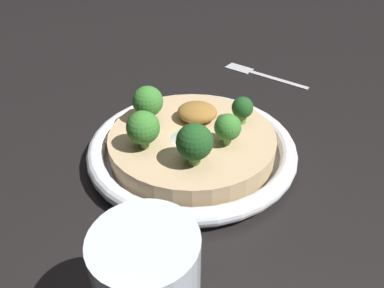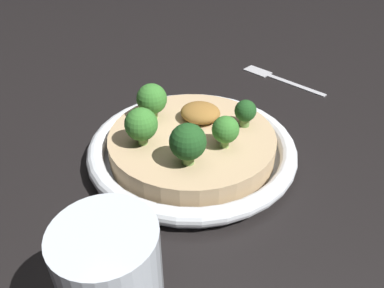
{
  "view_description": "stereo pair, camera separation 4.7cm",
  "coord_description": "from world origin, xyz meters",
  "px_view_note": "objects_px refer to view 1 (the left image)",
  "views": [
    {
      "loc": [
        0.07,
        -0.38,
        0.3
      ],
      "look_at": [
        0.0,
        0.0,
        0.02
      ],
      "focal_mm": 35.0,
      "sensor_mm": 36.0,
      "label": 1
    },
    {
      "loc": [
        0.12,
        -0.37,
        0.3
      ],
      "look_at": [
        0.0,
        0.0,
        0.02
      ],
      "focal_mm": 35.0,
      "sensor_mm": 36.0,
      "label": 2
    }
  ],
  "objects_px": {
    "broccoli_front_right": "(194,142)",
    "fork_utensil": "(257,73)",
    "broccoli_front_left": "(143,128)",
    "risotto_bowl": "(192,147)",
    "broccoli_back_right": "(242,109)",
    "broccoli_right": "(228,128)",
    "broccoli_back_left": "(148,102)"
  },
  "relations": [
    {
      "from": "broccoli_right",
      "to": "fork_utensil",
      "type": "distance_m",
      "value": 0.29
    },
    {
      "from": "broccoli_back_left",
      "to": "fork_utensil",
      "type": "relative_size",
      "value": 0.31
    },
    {
      "from": "broccoli_front_left",
      "to": "broccoli_back_right",
      "type": "distance_m",
      "value": 0.13
    },
    {
      "from": "risotto_bowl",
      "to": "broccoli_front_right",
      "type": "bearing_deg",
      "value": -76.21
    },
    {
      "from": "broccoli_right",
      "to": "broccoli_front_right",
      "type": "relative_size",
      "value": 0.81
    },
    {
      "from": "risotto_bowl",
      "to": "broccoli_front_left",
      "type": "bearing_deg",
      "value": -142.33
    },
    {
      "from": "broccoli_front_right",
      "to": "broccoli_back_right",
      "type": "distance_m",
      "value": 0.1
    },
    {
      "from": "broccoli_right",
      "to": "broccoli_front_left",
      "type": "relative_size",
      "value": 0.85
    },
    {
      "from": "broccoli_front_right",
      "to": "fork_utensil",
      "type": "relative_size",
      "value": 0.32
    },
    {
      "from": "fork_utensil",
      "to": "broccoli_back_right",
      "type": "bearing_deg",
      "value": 113.45
    },
    {
      "from": "broccoli_back_left",
      "to": "fork_utensil",
      "type": "xyz_separation_m",
      "value": [
        0.13,
        0.25,
        -0.06
      ]
    },
    {
      "from": "fork_utensil",
      "to": "broccoli_back_left",
      "type": "bearing_deg",
      "value": 88.85
    },
    {
      "from": "risotto_bowl",
      "to": "broccoli_back_right",
      "type": "xyz_separation_m",
      "value": [
        0.06,
        0.04,
        0.04
      ]
    },
    {
      "from": "fork_utensil",
      "to": "broccoli_right",
      "type": "bearing_deg",
      "value": 111.43
    },
    {
      "from": "broccoli_right",
      "to": "broccoli_back_left",
      "type": "height_order",
      "value": "broccoli_back_left"
    },
    {
      "from": "broccoli_right",
      "to": "broccoli_back_right",
      "type": "xyz_separation_m",
      "value": [
        0.01,
        0.05,
        -0.0
      ]
    },
    {
      "from": "broccoli_back_right",
      "to": "fork_utensil",
      "type": "relative_size",
      "value": 0.23
    },
    {
      "from": "broccoli_front_right",
      "to": "broccoli_front_left",
      "type": "height_order",
      "value": "broccoli_front_right"
    },
    {
      "from": "risotto_bowl",
      "to": "fork_utensil",
      "type": "xyz_separation_m",
      "value": [
        0.07,
        0.27,
        -0.02
      ]
    },
    {
      "from": "broccoli_front_right",
      "to": "broccoli_front_left",
      "type": "bearing_deg",
      "value": 163.93
    },
    {
      "from": "broccoli_right",
      "to": "broccoli_front_right",
      "type": "distance_m",
      "value": 0.05
    },
    {
      "from": "broccoli_front_right",
      "to": "fork_utensil",
      "type": "bearing_deg",
      "value": 80.49
    },
    {
      "from": "broccoli_right",
      "to": "fork_utensil",
      "type": "height_order",
      "value": "broccoli_right"
    },
    {
      "from": "broccoli_back_right",
      "to": "fork_utensil",
      "type": "bearing_deg",
      "value": 87.2
    },
    {
      "from": "broccoli_front_left",
      "to": "risotto_bowl",
      "type": "bearing_deg",
      "value": 37.67
    },
    {
      "from": "broccoli_right",
      "to": "broccoli_back_left",
      "type": "distance_m",
      "value": 0.11
    },
    {
      "from": "broccoli_right",
      "to": "broccoli_back_left",
      "type": "xyz_separation_m",
      "value": [
        -0.11,
        0.03,
        0.0
      ]
    },
    {
      "from": "risotto_bowl",
      "to": "broccoli_back_left",
      "type": "distance_m",
      "value": 0.08
    },
    {
      "from": "broccoli_front_right",
      "to": "broccoli_right",
      "type": "bearing_deg",
      "value": 54.36
    },
    {
      "from": "broccoli_back_right",
      "to": "broccoli_front_right",
      "type": "bearing_deg",
      "value": -114.62
    },
    {
      "from": "broccoli_front_right",
      "to": "broccoli_back_left",
      "type": "relative_size",
      "value": 1.03
    },
    {
      "from": "risotto_bowl",
      "to": "broccoli_back_right",
      "type": "relative_size",
      "value": 7.4
    }
  ]
}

